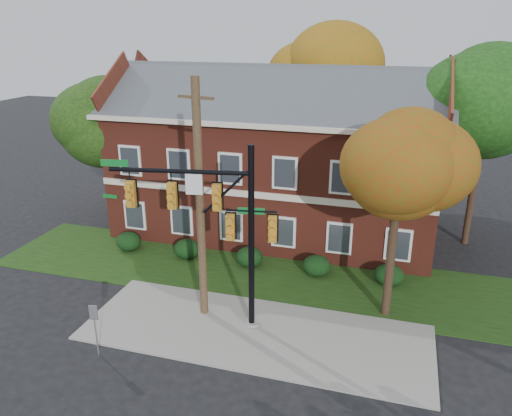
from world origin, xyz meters
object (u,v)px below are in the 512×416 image
(hedge_left, at_px, (187,249))
(utility_pole, at_px, (200,203))
(hedge_far_left, at_px, (129,241))
(sign_post, at_px, (95,322))
(hedge_right, at_px, (316,266))
(tree_near_right, at_px, (406,166))
(tree_far_rear, at_px, (323,71))
(hedge_center, at_px, (249,257))
(traffic_signal, at_px, (216,218))
(apartment_building, at_px, (276,150))
(tree_right_rear, at_px, (494,101))
(hedge_far_right, at_px, (389,275))
(tree_left_rear, at_px, (114,115))

(hedge_left, distance_m, utility_pole, 7.31)
(hedge_far_left, bearing_deg, sign_post, -66.99)
(hedge_right, bearing_deg, tree_near_right, -37.28)
(utility_pole, relative_size, sign_post, 4.71)
(tree_near_right, xyz_separation_m, tree_far_rear, (-5.88, 15.93, 2.17))
(hedge_left, bearing_deg, tree_far_rear, 69.71)
(hedge_center, relative_size, sign_post, 0.66)
(hedge_center, distance_m, utility_pole, 6.70)
(traffic_signal, bearing_deg, apartment_building, 82.22)
(hedge_center, height_order, tree_right_rear, tree_right_rear)
(apartment_building, bearing_deg, hedge_far_left, -143.11)
(apartment_building, xyz_separation_m, tree_far_rear, (1.34, 7.84, 3.86))
(hedge_right, xyz_separation_m, utility_pole, (-4.03, -4.88, 4.56))
(hedge_far_right, bearing_deg, tree_far_rear, 113.37)
(tree_far_rear, bearing_deg, hedge_right, -80.64)
(hedge_center, bearing_deg, sign_post, -110.80)
(tree_near_right, xyz_separation_m, tree_left_rear, (-16.95, 6.97, 0.01))
(tree_left_rear, relative_size, tree_right_rear, 0.84)
(tree_far_rear, bearing_deg, hedge_far_left, -122.50)
(tree_left_rear, height_order, tree_far_rear, tree_far_rear)
(hedge_right, relative_size, tree_left_rear, 0.16)
(tree_left_rear, xyz_separation_m, tree_far_rear, (11.07, 8.96, 2.16))
(hedge_far_right, relative_size, tree_left_rear, 0.16)
(hedge_far_right, height_order, tree_left_rear, tree_left_rear)
(hedge_left, xyz_separation_m, hedge_center, (3.50, 0.00, 0.00))
(hedge_center, xyz_separation_m, utility_pole, (-0.53, -4.88, 4.56))
(tree_far_rear, bearing_deg, hedge_left, -110.29)
(hedge_far_right, xyz_separation_m, sign_post, (-10.30, -8.70, 0.92))
(hedge_left, distance_m, hedge_center, 3.50)
(hedge_left, xyz_separation_m, traffic_signal, (3.85, -5.43, 4.24))
(tree_near_right, bearing_deg, hedge_center, 158.58)
(apartment_building, height_order, sign_post, apartment_building)
(hedge_far_right, distance_m, sign_post, 13.52)
(hedge_far_left, xyz_separation_m, hedge_far_right, (14.00, 0.00, 0.00))
(hedge_center, xyz_separation_m, traffic_signal, (0.35, -5.43, 4.24))
(apartment_building, relative_size, tree_left_rear, 2.12)
(apartment_building, bearing_deg, tree_left_rear, -173.46)
(traffic_signal, bearing_deg, utility_pole, 138.08)
(utility_pole, bearing_deg, tree_left_rear, 146.36)
(hedge_far_left, relative_size, tree_near_right, 0.16)
(traffic_signal, height_order, utility_pole, utility_pole)
(traffic_signal, bearing_deg, tree_left_rear, 126.83)
(apartment_building, distance_m, utility_pole, 10.14)
(hedge_right, xyz_separation_m, traffic_signal, (-3.15, -5.43, 4.24))
(hedge_far_left, distance_m, traffic_signal, 10.07)
(tree_far_rear, xyz_separation_m, utility_pole, (-1.87, -17.97, -3.76))
(hedge_left, bearing_deg, tree_near_right, -14.81)
(apartment_building, bearing_deg, hedge_left, -123.67)
(hedge_right, distance_m, tree_far_rear, 15.66)
(utility_pole, bearing_deg, hedge_far_right, 43.69)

